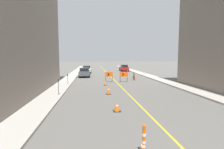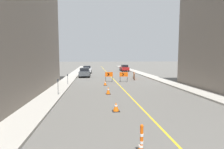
% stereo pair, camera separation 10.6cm
% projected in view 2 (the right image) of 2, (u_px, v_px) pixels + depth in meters
% --- Properties ---
extents(lane_stripe, '(0.12, 70.33, 0.01)m').
position_uv_depth(lane_stripe, '(110.00, 76.00, 32.88)').
color(lane_stripe, gold).
rests_on(lane_stripe, ground_plane).
extents(sidewalk_left, '(1.95, 70.33, 0.16)m').
position_uv_depth(sidewalk_left, '(73.00, 76.00, 32.12)').
color(sidewalk_left, '#ADA89E').
rests_on(sidewalk_left, ground_plane).
extents(sidewalk_right, '(1.95, 70.33, 0.16)m').
position_uv_depth(sidewalk_right, '(145.00, 75.00, 33.63)').
color(sidewalk_right, '#ADA89E').
rests_on(sidewalk_right, ground_plane).
extents(traffic_cone_second, '(0.38, 0.38, 0.53)m').
position_uv_depth(traffic_cone_second, '(141.00, 148.00, 6.01)').
color(traffic_cone_second, black).
rests_on(traffic_cone_second, ground_plane).
extents(traffic_cone_third, '(0.47, 0.47, 0.57)m').
position_uv_depth(traffic_cone_third, '(116.00, 107.00, 10.98)').
color(traffic_cone_third, black).
rests_on(traffic_cone_third, ground_plane).
extents(traffic_cone_fourth, '(0.46, 0.46, 0.70)m').
position_uv_depth(traffic_cone_fourth, '(108.00, 90.00, 16.10)').
color(traffic_cone_fourth, black).
rests_on(traffic_cone_fourth, ground_plane).
extents(traffic_cone_fifth, '(0.41, 0.41, 0.61)m').
position_uv_depth(traffic_cone_fifth, '(105.00, 83.00, 21.20)').
color(traffic_cone_fifth, black).
rests_on(traffic_cone_fifth, ground_plane).
extents(delineator_post_front, '(0.35, 0.35, 1.11)m').
position_uv_depth(delineator_post_front, '(142.00, 142.00, 5.99)').
color(delineator_post_front, black).
rests_on(delineator_post_front, ground_plane).
extents(arrow_barricade_primary, '(1.06, 0.10, 1.38)m').
position_uv_depth(arrow_barricade_primary, '(109.00, 75.00, 24.07)').
color(arrow_barricade_primary, '#EF560C').
rests_on(arrow_barricade_primary, ground_plane).
extents(arrow_barricade_secondary, '(1.19, 0.15, 1.36)m').
position_uv_depth(arrow_barricade_secondary, '(124.00, 75.00, 24.19)').
color(arrow_barricade_secondary, '#EF560C').
rests_on(arrow_barricade_secondary, ground_plane).
extents(safety_mesh_fence, '(1.03, 4.92, 0.96)m').
position_uv_depth(safety_mesh_fence, '(134.00, 75.00, 28.30)').
color(safety_mesh_fence, '#EF560C').
rests_on(safety_mesh_fence, ground_plane).
extents(parked_car_curb_near, '(1.93, 4.31, 1.59)m').
position_uv_depth(parked_car_curb_near, '(85.00, 72.00, 30.66)').
color(parked_car_curb_near, '#474C51').
rests_on(parked_car_curb_near, ground_plane).
extents(parked_car_curb_mid, '(1.94, 4.33, 1.59)m').
position_uv_depth(parked_car_curb_mid, '(87.00, 69.00, 38.35)').
color(parked_car_curb_mid, silver).
rests_on(parked_car_curb_mid, ground_plane).
extents(parked_car_curb_far, '(1.94, 4.32, 1.59)m').
position_uv_depth(parked_car_curb_far, '(124.00, 68.00, 43.68)').
color(parked_car_curb_far, maroon).
rests_on(parked_car_curb_far, ground_plane).
extents(parking_meter_near_curb, '(0.12, 0.11, 1.27)m').
position_uv_depth(parking_meter_near_curb, '(68.00, 77.00, 21.04)').
color(parking_meter_near_curb, '#4C4C51').
rests_on(parking_meter_near_curb, sidewalk_left).
extents(parking_meter_far_curb, '(0.12, 0.11, 1.40)m').
position_uv_depth(parking_meter_far_curb, '(58.00, 83.00, 15.17)').
color(parking_meter_far_curb, '#4C4C51').
rests_on(parking_meter_far_curb, sidewalk_left).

